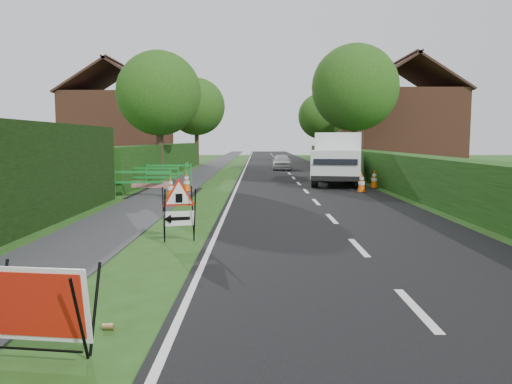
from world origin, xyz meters
name	(u,v)px	position (x,y,z in m)	size (l,w,h in m)	color
ground	(225,261)	(0.00, 0.00, 0.00)	(120.00, 120.00, 0.00)	#264714
road_surface	(280,164)	(2.50, 35.00, 0.00)	(6.00, 90.00, 0.02)	black
footpath	(217,164)	(-3.00, 35.00, 0.01)	(2.00, 90.00, 0.02)	#2D2D30
hedge_west_far	(167,174)	(-5.00, 22.00, 0.00)	(1.00, 24.00, 1.80)	#14380F
hedge_east	(379,182)	(6.50, 16.00, 0.00)	(1.20, 50.00, 1.50)	#14380F
house_west	(120,129)	(-10.00, 30.00, 2.90)	(7.50, 7.40, 7.88)	brown
house_east_a	(402,128)	(11.00, 28.00, 2.90)	(7.50, 7.40, 7.88)	brown
house_east_b	(372,131)	(12.00, 42.00, 2.90)	(7.50, 7.40, 7.88)	brown
tree_nw	(159,93)	(-4.60, 18.00, 4.48)	(4.40, 4.40, 6.70)	#2D2116
tree_ne	(355,88)	(6.40, 22.00, 5.17)	(5.20, 5.20, 7.79)	#2D2116
tree_fw	(196,107)	(-4.60, 34.00, 4.83)	(4.80, 4.80, 7.24)	#2D2116
tree_fe	(321,116)	(6.40, 38.00, 4.22)	(4.20, 4.20, 6.33)	#2D2116
red_rect_sign	(37,306)	(-1.54, -3.82, 0.50)	(1.09, 0.75, 0.88)	black
triangle_sign	(177,205)	(-1.06, 1.53, 0.77)	(0.93, 0.93, 1.10)	black
works_van	(338,157)	(4.31, 14.77, 1.27)	(3.05, 5.55, 2.40)	silver
traffic_cone_0	(362,183)	(4.65, 11.16, 0.39)	(0.38, 0.38, 0.79)	black
traffic_cone_1	(374,179)	(5.56, 12.92, 0.39)	(0.38, 0.38, 0.79)	black
traffic_cone_2	(346,174)	(4.92, 15.98, 0.39)	(0.38, 0.38, 0.79)	black
traffic_cone_3	(170,188)	(-2.52, 9.11, 0.39)	(0.38, 0.38, 0.79)	black
traffic_cone_4	(186,182)	(-2.28, 11.41, 0.39)	(0.38, 0.38, 0.79)	black
ped_barrier_0	(143,180)	(-3.59, 9.52, 0.63)	(2.08, 0.55, 1.00)	#17802C
ped_barrier_1	(154,175)	(-3.66, 11.82, 0.63)	(2.07, 0.42, 1.00)	#17802C
ped_barrier_2	(169,172)	(-3.45, 14.03, 0.63)	(2.08, 0.54, 1.00)	#17802C
ped_barrier_3	(187,171)	(-2.79, 15.05, 0.63)	(0.54, 2.08, 1.00)	#17802C
redwhite_plank	(150,197)	(-3.37, 9.72, 0.00)	(1.50, 0.04, 0.25)	red
litter_can	(108,330)	(-1.08, -3.12, 0.00)	(0.07, 0.07, 0.12)	#BF7F4C
hatchback_car	(282,162)	(2.24, 26.14, 0.55)	(1.30, 3.23, 1.10)	white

